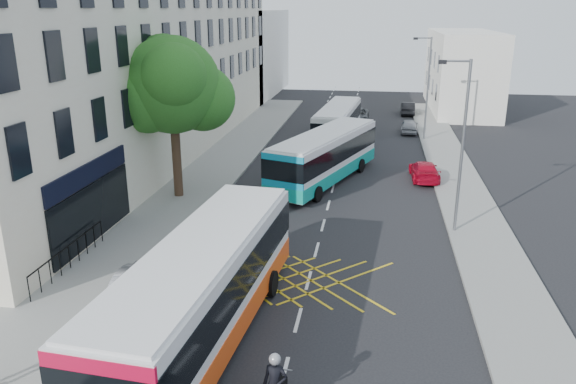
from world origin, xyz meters
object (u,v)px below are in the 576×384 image
at_px(bus_near, 203,289).
at_px(red_hatchback, 424,171).
at_px(distant_car_dark, 408,108).
at_px(lamp_near, 461,138).
at_px(lamp_far, 427,83).
at_px(distant_car_grey, 357,116).
at_px(street_tree, 172,86).
at_px(parked_car_silver, 136,297).
at_px(bus_mid, 325,156).
at_px(parked_car_blue, 132,331).
at_px(distant_car_silver, 409,126).
at_px(bus_far, 338,123).

height_order(bus_near, red_hatchback, bus_near).
bearing_deg(distant_car_dark, lamp_near, 92.07).
height_order(lamp_far, distant_car_grey, lamp_far).
relative_size(street_tree, parked_car_silver, 1.96).
height_order(distant_car_grey, distant_car_dark, distant_car_grey).
xyz_separation_m(lamp_far, distant_car_dark, (-0.70, 11.73, -3.99)).
relative_size(bus_mid, parked_car_blue, 2.94).
relative_size(lamp_near, distant_car_grey, 1.67).
distance_m(parked_car_silver, distant_car_silver, 34.10).
relative_size(bus_near, parked_car_silver, 2.71).
distance_m(lamp_near, distant_car_silver, 23.11).
bearing_deg(street_tree, distant_car_silver, 55.19).
height_order(lamp_near, distant_car_grey, lamp_near).
relative_size(bus_mid, red_hatchback, 2.78).
height_order(lamp_near, red_hatchback, lamp_near).
distance_m(distant_car_grey, distant_car_silver, 5.98).
relative_size(parked_car_silver, red_hatchback, 1.12).
relative_size(lamp_far, bus_mid, 0.71).
bearing_deg(bus_near, bus_far, 90.10).
distance_m(red_hatchback, distant_car_silver, 14.00).
xyz_separation_m(parked_car_blue, distant_car_silver, (10.14, 34.23, -0.05)).
bearing_deg(distant_car_grey, street_tree, -110.72).
xyz_separation_m(parked_car_silver, distant_car_silver, (10.84, 32.33, -0.14)).
distance_m(lamp_near, bus_mid, 10.49).
bearing_deg(distant_car_grey, distant_car_dark, 47.26).
relative_size(street_tree, lamp_far, 1.10).
relative_size(street_tree, bus_far, 0.84).
bearing_deg(bus_near, distant_car_silver, 80.84).
xyz_separation_m(red_hatchback, distant_car_dark, (0.00, 22.98, 0.04)).
relative_size(street_tree, distant_car_silver, 2.51).
relative_size(lamp_far, distant_car_silver, 2.28).
bearing_deg(parked_car_blue, bus_near, 26.48).
bearing_deg(distant_car_silver, lamp_near, 95.22).
distance_m(street_tree, red_hatchback, 16.20).
distance_m(lamp_near, bus_near, 14.19).
bearing_deg(street_tree, red_hatchback, 22.43).
distance_m(distant_car_grey, distant_car_dark, 7.21).
bearing_deg(distant_car_grey, lamp_near, -77.61).
relative_size(lamp_near, red_hatchback, 1.99).
distance_m(lamp_near, red_hatchback, 9.66).
bearing_deg(lamp_far, parked_car_blue, -109.41).
bearing_deg(parked_car_silver, bus_near, -22.63).
bearing_deg(lamp_near, parked_car_blue, -134.00).
height_order(bus_near, parked_car_silver, bus_near).
distance_m(bus_far, parked_car_blue, 30.25).
height_order(street_tree, red_hatchback, street_tree).
bearing_deg(red_hatchback, lamp_near, 91.90).
bearing_deg(bus_far, street_tree, -112.03).
bearing_deg(street_tree, parked_car_silver, -76.95).
distance_m(bus_far, red_hatchback, 11.51).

